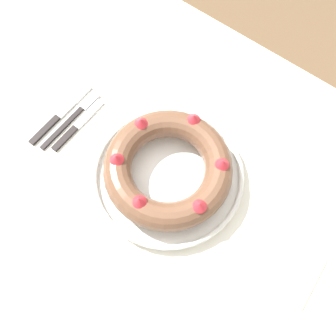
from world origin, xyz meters
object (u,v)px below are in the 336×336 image
bundt_cake (168,168)px  napkin (278,262)px  fork (74,116)px  serving_dish (168,176)px  cake_knife (75,128)px  serving_knife (57,118)px

bundt_cake → napkin: size_ratio=1.65×
bundt_cake → fork: size_ratio=1.43×
serving_dish → cake_knife: bearing=-172.1°
bundt_cake → fork: 0.30m
fork → serving_dish: bearing=1.1°
cake_knife → napkin: cake_knife is taller
serving_knife → napkin: bearing=-0.5°
serving_dish → napkin: bearing=-2.2°
serving_dish → cake_knife: size_ratio=2.00×
serving_knife → cake_knife: (0.06, 0.01, 0.00)m
napkin → serving_knife: bearing=-177.3°
napkin → bundt_cake: bearing=177.8°
serving_knife → cake_knife: bearing=2.0°
serving_dish → serving_knife: (-0.32, -0.04, -0.01)m
serving_dish → serving_knife: size_ratio=1.64×
serving_dish → fork: (-0.29, -0.01, -0.01)m
bundt_cake → serving_knife: bundt_cake is taller
serving_knife → cake_knife: same height
fork → napkin: fork is taller
serving_dish → cake_knife: serving_dish is taller
fork → serving_knife: serving_knife is taller
serving_dish → napkin: 0.31m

